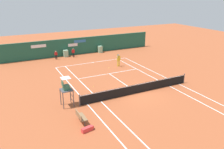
% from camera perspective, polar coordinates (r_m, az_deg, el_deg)
% --- Properties ---
extents(ground_plane, '(80.00, 80.00, 0.01)m').
position_cam_1_polar(ground_plane, '(23.26, 5.61, -4.08)').
color(ground_plane, '#A8512D').
extents(tennis_net, '(12.10, 0.10, 1.07)m').
position_cam_1_polar(tennis_net, '(22.62, 6.43, -3.43)').
color(tennis_net, '#4C4C51').
rests_on(tennis_net, ground_plane).
extents(sponsor_back_wall, '(25.00, 1.02, 2.66)m').
position_cam_1_polar(sponsor_back_wall, '(37.06, -7.99, 7.01)').
color(sponsor_back_wall, '#1E5642').
rests_on(sponsor_back_wall, ground_plane).
extents(umpire_chair, '(1.00, 1.00, 2.61)m').
position_cam_1_polar(umpire_chair, '(19.95, -11.38, -3.38)').
color(umpire_chair, '#47474C').
rests_on(umpire_chair, ground_plane).
extents(player_bench, '(0.54, 1.32, 0.88)m').
position_cam_1_polar(player_bench, '(17.81, -7.83, -10.31)').
color(player_bench, '#38383D').
rests_on(player_bench, ground_plane).
extents(equipment_bag, '(1.02, 0.45, 0.32)m').
position_cam_1_polar(equipment_bag, '(16.95, -5.93, -13.32)').
color(equipment_bag, '#DB3838').
rests_on(equipment_bag, ground_plane).
extents(player_on_baseline, '(0.78, 0.68, 1.87)m').
position_cam_1_polar(player_on_baseline, '(30.50, 1.64, 3.84)').
color(player_on_baseline, yellow).
rests_on(player_on_baseline, ground_plane).
extents(ball_kid_left_post, '(0.46, 0.19, 1.37)m').
position_cam_1_polar(ball_kid_left_post, '(35.49, -9.64, 5.53)').
color(ball_kid_left_post, black).
rests_on(ball_kid_left_post, ground_plane).
extents(ball_kid_centre_post, '(0.43, 0.20, 1.28)m').
position_cam_1_polar(ball_kid_centre_post, '(34.85, -13.80, 4.88)').
color(ball_kid_centre_post, black).
rests_on(ball_kid_centre_post, ground_plane).
extents(tennis_ball_mid_court, '(0.07, 0.07, 0.07)m').
position_cam_1_polar(tennis_ball_mid_court, '(24.22, -4.60, -2.97)').
color(tennis_ball_mid_court, '#CCE033').
rests_on(tennis_ball_mid_court, ground_plane).
extents(tennis_ball_near_service_line, '(0.07, 0.07, 0.07)m').
position_cam_1_polar(tennis_ball_near_service_line, '(30.07, -0.78, 1.70)').
color(tennis_ball_near_service_line, '#CCE033').
rests_on(tennis_ball_near_service_line, ground_plane).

